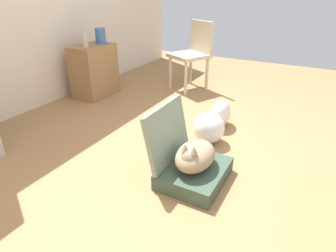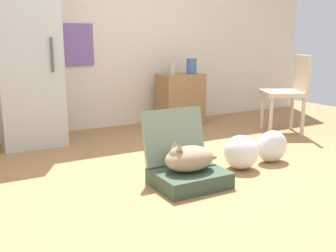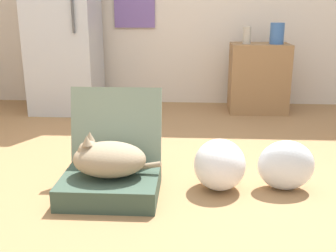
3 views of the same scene
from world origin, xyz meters
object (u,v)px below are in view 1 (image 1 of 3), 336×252
object	(u,v)px
plastic_bag_clear	(221,113)
suitcase_base	(194,173)
vase_tall	(85,41)
vase_short	(100,36)
cat	(195,156)
side_table	(94,71)
chair	(193,52)
plastic_bag_white	(209,128)

from	to	relation	value
plastic_bag_clear	suitcase_base	bearing A→B (deg)	-171.94
suitcase_base	vase_tall	xyz separation A→B (m)	(0.98, 1.96, 0.71)
suitcase_base	vase_short	xyz separation A→B (m)	(1.27, 1.95, 0.72)
vase_short	cat	bearing A→B (deg)	-123.14
side_table	vase_short	size ratio (longest dim) A/B	3.42
plastic_bag_clear	vase_tall	bearing A→B (deg)	90.99
suitcase_base	chair	distance (m)	2.30
vase_tall	vase_short	xyz separation A→B (m)	(0.29, -0.01, 0.02)
side_table	vase_tall	distance (m)	0.45
cat	side_table	bearing A→B (deg)	60.47
suitcase_base	cat	bearing A→B (deg)	177.78
side_table	suitcase_base	bearing A→B (deg)	-119.34
plastic_bag_clear	vase_tall	xyz separation A→B (m)	(-0.03, 1.82, 0.62)
vase_tall	chair	bearing A→B (deg)	-43.71
plastic_bag_white	plastic_bag_clear	world-z (taller)	plastic_bag_white
cat	chair	bearing A→B (deg)	24.90
vase_short	chair	xyz separation A→B (m)	(0.77, -1.00, -0.25)
cat	vase_short	xyz separation A→B (m)	(1.27, 1.95, 0.56)
plastic_bag_white	side_table	world-z (taller)	side_table
vase_tall	suitcase_base	bearing A→B (deg)	-116.57
cat	plastic_bag_clear	distance (m)	1.03
plastic_bag_white	vase_short	xyz separation A→B (m)	(0.64, 1.82, 0.63)
chair	vase_tall	bearing A→B (deg)	-107.08
chair	suitcase_base	bearing A→B (deg)	-38.37
suitcase_base	side_table	distance (m)	2.31
chair	plastic_bag_white	bearing A→B (deg)	-33.20
vase_tall	chair	xyz separation A→B (m)	(1.06, -1.01, -0.23)
chair	side_table	bearing A→B (deg)	-112.27
plastic_bag_clear	vase_short	distance (m)	1.93
vase_tall	chair	world-z (taller)	chair
cat	side_table	size ratio (longest dim) A/B	0.72
suitcase_base	vase_short	bearing A→B (deg)	57.05
plastic_bag_clear	side_table	size ratio (longest dim) A/B	0.48
vase_tall	chair	size ratio (longest dim) A/B	0.17
chair	plastic_bag_clear	bearing A→B (deg)	-25.18
side_table	vase_short	world-z (taller)	vase_short
suitcase_base	chair	size ratio (longest dim) A/B	0.58
cat	side_table	world-z (taller)	side_table
suitcase_base	chair	xyz separation A→B (m)	(2.04, 0.95, 0.47)
side_table	chair	bearing A→B (deg)	-48.90
suitcase_base	vase_short	distance (m)	2.44
plastic_bag_white	vase_tall	bearing A→B (deg)	79.00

